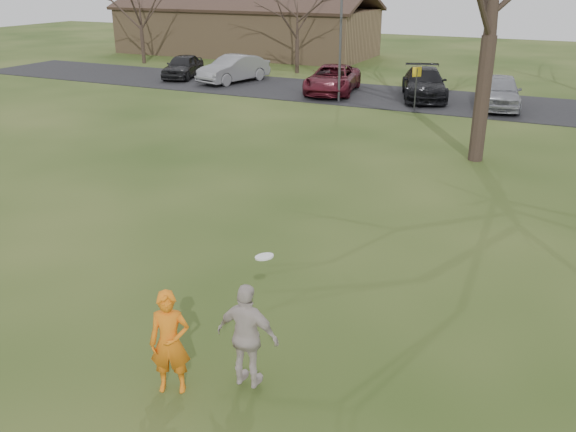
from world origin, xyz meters
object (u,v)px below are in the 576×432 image
object	(u,v)px
player_defender	(170,342)
car_2	(332,79)
car_1	(234,69)
car_3	(424,84)
car_4	(500,92)
lamp_post	(341,20)
car_0	(183,66)
catching_play	(248,336)
building	(246,29)

from	to	relation	value
player_defender	car_2	world-z (taller)	player_defender
car_1	car_2	bearing A→B (deg)	8.44
player_defender	car_3	xyz separation A→B (m)	(-2.29, 25.26, -0.06)
car_4	car_3	bearing A→B (deg)	157.84
car_3	lamp_post	bearing A→B (deg)	-160.30
car_0	lamp_post	size ratio (longest dim) A/B	0.66
car_3	lamp_post	distance (m)	5.55
catching_play	car_1	bearing A→B (deg)	120.71
catching_play	car_3	bearing A→B (deg)	97.74
car_0	car_4	bearing A→B (deg)	-18.29
car_2	car_3	bearing A→B (deg)	-3.65
car_0	car_1	distance (m)	3.65
car_0	catching_play	distance (m)	31.05
car_0	building	bearing A→B (deg)	86.44
car_2	lamp_post	bearing A→B (deg)	-71.16
car_0	car_2	xyz separation A→B (m)	(10.23, -0.79, 0.02)
lamp_post	catching_play	bearing A→B (deg)	-72.36
car_1	building	world-z (taller)	building
car_0	building	xyz separation A→B (m)	(-2.55, 12.52, 1.19)
car_3	building	xyz separation A→B (m)	(-17.63, 12.74, 1.13)
player_defender	car_3	distance (m)	25.36
lamp_post	car_2	bearing A→B (deg)	119.19
car_1	lamp_post	bearing A→B (deg)	-5.74
player_defender	car_2	size ratio (longest dim) A/B	0.33
lamp_post	player_defender	bearing A→B (deg)	-75.26
car_2	catching_play	xyz separation A→B (m)	(8.21, -24.18, 0.20)
player_defender	car_1	bearing A→B (deg)	93.46
car_1	catching_play	size ratio (longest dim) A/B	2.09
car_4	catching_play	size ratio (longest dim) A/B	2.03
car_0	catching_play	bearing A→B (deg)	-68.62
car_0	lamp_post	xyz separation A→B (m)	(11.45, -2.98, 3.23)
car_4	lamp_post	bearing A→B (deg)	-175.46
building	lamp_post	distance (m)	20.99
player_defender	car_4	size ratio (longest dim) A/B	0.37
car_0	building	distance (m)	12.83
lamp_post	car_0	bearing A→B (deg)	165.40
player_defender	car_3	size ratio (longest dim) A/B	0.33
car_1	lamp_post	world-z (taller)	lamp_post
car_2	car_4	size ratio (longest dim) A/B	1.14
player_defender	car_4	xyz separation A→B (m)	(1.56, 24.42, -0.03)
car_3	building	bearing A→B (deg)	126.59
car_1	car_3	world-z (taller)	car_1
player_defender	building	xyz separation A→B (m)	(-19.92, 38.00, 1.08)
car_1	building	xyz separation A→B (m)	(-6.20, 12.58, 1.11)
catching_play	lamp_post	world-z (taller)	lamp_post
car_0	lamp_post	bearing A→B (deg)	-29.66
car_1	car_3	xyz separation A→B (m)	(11.43, -0.16, -0.02)
car_4	catching_play	xyz separation A→B (m)	(-0.49, -23.91, 0.15)
player_defender	catching_play	bearing A→B (deg)	0.63
car_3	car_2	bearing A→B (deg)	169.15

